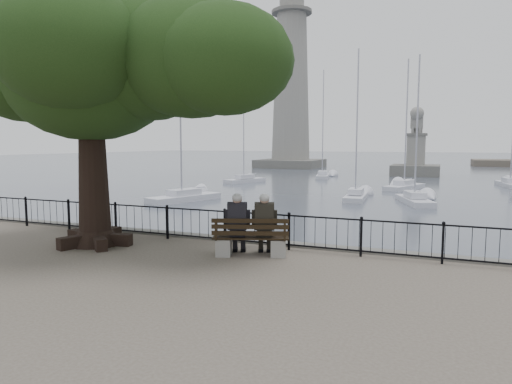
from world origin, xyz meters
The scene contains 15 objects.
harbor centered at (0.00, 3.00, -0.50)m, with size 260.00×260.00×1.20m.
railing centered at (0.00, 2.50, 0.56)m, with size 22.06×0.06×1.00m.
bench centered at (0.28, 1.43, 0.37)m, with size 2.10×1.24×1.06m.
person_left centered at (-0.09, 1.42, 0.78)m, with size 0.67×0.92×1.69m.
person_right centered at (0.59, 1.66, 0.78)m, with size 0.67×0.92×1.69m.
tree centered at (-3.77, 1.13, 5.38)m, with size 10.02×7.00×8.18m.
lighthouse centered at (-18.00, 62.00, 11.57)m, with size 9.74×9.74×29.90m.
lion_monument centered at (2.00, 49.94, 1.09)m, with size 5.66×5.66×8.43m.
sailboat_a centered at (-11.49, 17.60, -0.70)m, with size 3.31×5.74×10.03m.
sailboat_b centered at (-0.61, 22.83, -0.67)m, with size 1.58×4.73×10.55m.
sailboat_c centered at (3.36, 22.20, -0.69)m, with size 2.85×5.06×9.78m.
sailboat_e centered at (-13.56, 32.93, -0.66)m, with size 3.07×4.93×11.00m.
sailboat_f centered at (2.04, 31.69, -0.67)m, with size 3.27×5.40×11.19m.
sailboat_g centered at (10.84, 38.06, -0.70)m, with size 2.07×5.13×9.39m.
sailboat_h centered at (-7.67, 41.86, -0.62)m, with size 2.20×4.98×12.31m.
Camera 1 is at (4.87, -9.52, 3.00)m, focal length 32.00 mm.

